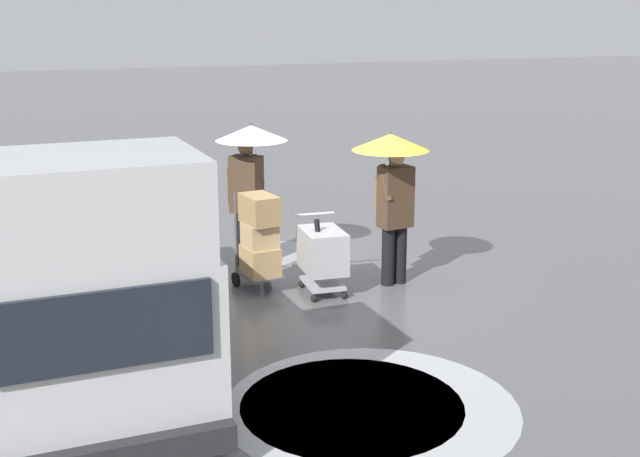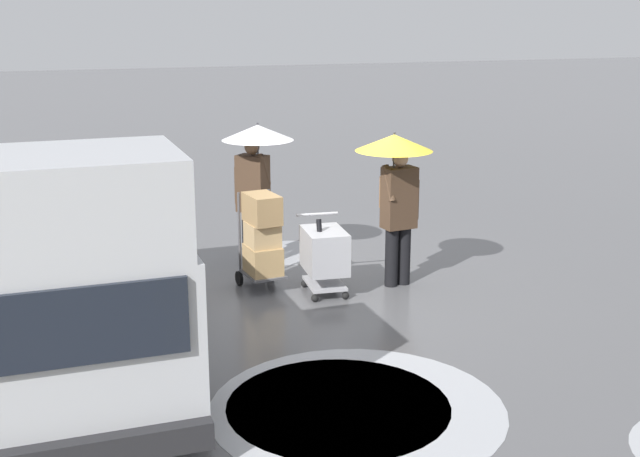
{
  "view_description": "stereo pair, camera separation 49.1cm",
  "coord_description": "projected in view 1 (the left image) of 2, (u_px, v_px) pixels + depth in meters",
  "views": [
    {
      "loc": [
        4.27,
        10.05,
        3.73
      ],
      "look_at": [
        0.52,
        0.63,
        1.05
      ],
      "focal_mm": 46.88,
      "sensor_mm": 36.0,
      "label": 1
    },
    {
      "loc": [
        3.81,
        10.22,
        3.73
      ],
      "look_at": [
        0.52,
        0.63,
        1.05
      ],
      "focal_mm": 46.88,
      "sensor_mm": 36.0,
      "label": 2
    }
  ],
  "objects": [
    {
      "name": "slush_patch_far_side",
      "position": [
        281.0,
        253.0,
        13.13
      ],
      "size": [
        1.35,
        1.35,
        0.01
      ],
      "primitive_type": "cylinder",
      "color": "#999BA0",
      "rests_on": "ground"
    },
    {
      "name": "shopping_cart_vendor",
      "position": [
        323.0,
        253.0,
        11.14
      ],
      "size": [
        0.62,
        0.86,
        1.04
      ],
      "color": "#B2B2B7",
      "rests_on": "ground"
    },
    {
      "name": "slush_patch_near_cluster",
      "position": [
        352.0,
        404.0,
        8.1
      ],
      "size": [
        2.18,
        2.18,
        0.01
      ],
      "primitive_type": "cylinder",
      "color": "silver",
      "rests_on": "ground"
    },
    {
      "name": "slush_patch_under_van",
      "position": [
        371.0,
        407.0,
        8.06
      ],
      "size": [
        2.87,
        2.87,
        0.01
      ],
      "primitive_type": "cylinder",
      "color": "#ADAFB5",
      "rests_on": "ground"
    },
    {
      "name": "hand_dolly_boxes",
      "position": [
        260.0,
        237.0,
        11.23
      ],
      "size": [
        0.59,
        0.76,
        1.33
      ],
      "color": "#515156",
      "rests_on": "ground"
    },
    {
      "name": "ground_plane",
      "position": [
        338.0,
        288.0,
        11.5
      ],
      "size": [
        90.0,
        90.0,
        0.0
      ],
      "primitive_type": "plane",
      "color": "#5B5B5E"
    },
    {
      "name": "cargo_van_parked_right",
      "position": [
        71.0,
        268.0,
        8.45
      ],
      "size": [
        2.25,
        5.36,
        2.6
      ],
      "color": "#B7BABF",
      "rests_on": "ground"
    },
    {
      "name": "pedestrian_pink_side",
      "position": [
        392.0,
        173.0,
        11.26
      ],
      "size": [
        1.04,
        1.04,
        2.15
      ],
      "color": "black",
      "rests_on": "ground"
    },
    {
      "name": "pedestrian_black_side",
      "position": [
        249.0,
        161.0,
        12.07
      ],
      "size": [
        1.04,
        1.04,
        2.15
      ],
      "color": "black",
      "rests_on": "ground"
    }
  ]
}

